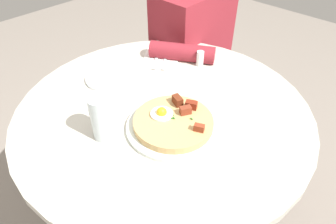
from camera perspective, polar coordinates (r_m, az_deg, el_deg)
dining_table at (r=1.10m, az=-0.81°, el=-6.16°), size 0.96×0.96×0.74m
person_seated at (r=1.60m, az=4.30°, el=7.44°), size 0.53×0.41×1.14m
pizza_plate at (r=0.90m, az=0.99°, el=-2.75°), size 0.28×0.28×0.01m
breakfast_pizza at (r=0.89m, az=1.02°, el=-1.74°), size 0.24×0.24×0.05m
bread_plate at (r=1.13m, az=-11.08°, el=6.40°), size 0.17×0.17×0.01m
napkin at (r=1.24m, az=-1.31°, el=10.12°), size 0.22×0.22×0.00m
fork at (r=1.24m, az=-0.47°, el=10.27°), size 0.15×0.12×0.00m
knife at (r=1.24m, az=-2.15°, el=10.34°), size 0.15×0.12×0.00m
water_glass at (r=0.86m, az=-12.30°, el=-1.01°), size 0.07×0.07×0.14m
salt_shaker at (r=1.19m, az=6.11°, el=10.06°), size 0.03×0.03×0.06m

